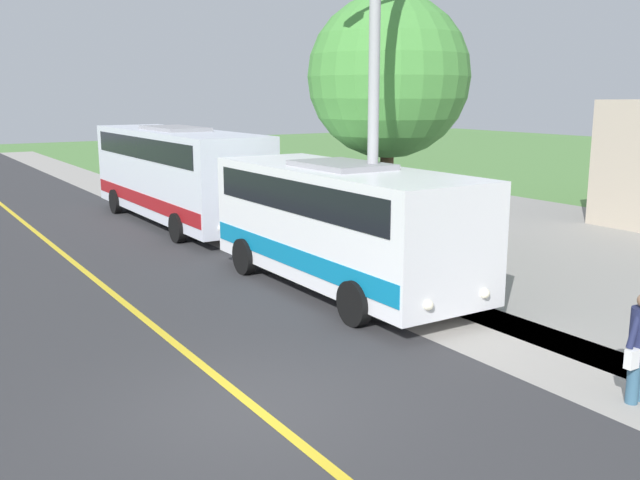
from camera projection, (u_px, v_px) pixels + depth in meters
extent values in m
plane|color=#548442|center=(253.00, 406.00, 10.13)|extent=(120.00, 120.00, 0.00)
cube|color=#333335|center=(253.00, 406.00, 10.13)|extent=(8.00, 100.00, 0.01)
cube|color=#9E9991|center=(508.00, 340.00, 12.86)|extent=(2.40, 100.00, 0.01)
cube|color=gold|center=(253.00, 406.00, 10.13)|extent=(0.16, 100.00, 0.00)
cube|color=white|center=(341.00, 221.00, 15.94)|extent=(2.54, 7.62, 2.44)
cube|color=#0C72A5|center=(341.00, 250.00, 16.08)|extent=(2.58, 7.47, 0.44)
cube|color=black|center=(341.00, 192.00, 15.81)|extent=(2.58, 6.86, 0.70)
cube|color=gray|center=(341.00, 165.00, 15.68)|extent=(1.53, 2.29, 0.12)
cylinder|color=black|center=(453.00, 285.00, 14.88)|extent=(0.25, 0.90, 0.90)
cylinder|color=black|center=(354.00, 303.00, 13.55)|extent=(0.25, 0.90, 0.90)
cylinder|color=black|center=(330.00, 245.00, 18.79)|extent=(0.25, 0.90, 0.90)
cylinder|color=black|center=(245.00, 256.00, 17.46)|extent=(0.25, 0.90, 0.90)
sphere|color=#F2EACC|center=(485.00, 293.00, 13.32)|extent=(0.20, 0.20, 0.20)
sphere|color=#F2EACC|center=(428.00, 305.00, 12.59)|extent=(0.20, 0.20, 0.20)
cube|color=silver|center=(176.00, 172.00, 24.16)|extent=(2.47, 10.15, 2.84)
cube|color=maroon|center=(177.00, 197.00, 24.33)|extent=(2.51, 9.94, 0.44)
cube|color=black|center=(175.00, 147.00, 23.98)|extent=(2.51, 9.13, 0.70)
cube|color=gray|center=(175.00, 128.00, 23.86)|extent=(1.48, 3.04, 0.12)
cylinder|color=black|center=(251.00, 220.00, 22.47)|extent=(0.25, 0.90, 0.90)
cylinder|color=black|center=(178.00, 228.00, 21.18)|extent=(0.25, 0.90, 0.90)
cylinder|color=black|center=(178.00, 196.00, 27.67)|extent=(0.25, 0.90, 0.90)
cylinder|color=black|center=(116.00, 201.00, 26.38)|extent=(0.25, 0.90, 0.90)
sphere|color=#F2EACC|center=(264.00, 223.00, 20.52)|extent=(0.20, 0.20, 0.20)
sphere|color=#F2EACC|center=(222.00, 228.00, 19.81)|extent=(0.20, 0.20, 0.20)
cylinder|color=#335972|center=(633.00, 377.00, 10.15)|extent=(0.18, 0.18, 0.79)
cylinder|color=#1E2347|center=(635.00, 329.00, 9.95)|extent=(0.27, 0.10, 0.57)
cube|color=white|center=(632.00, 359.00, 9.95)|extent=(0.20, 0.12, 0.28)
cylinder|color=#9E9EA3|center=(374.00, 96.00, 15.11)|extent=(0.24, 0.24, 8.69)
cylinder|color=#4C3826|center=(386.00, 198.00, 19.06)|extent=(0.36, 0.36, 3.24)
sphere|color=#478C3D|center=(389.00, 77.00, 18.41)|extent=(4.24, 4.24, 4.24)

